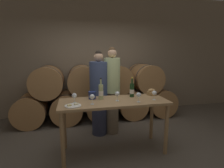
{
  "coord_description": "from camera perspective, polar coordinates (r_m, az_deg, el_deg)",
  "views": [
    {
      "loc": [
        -0.64,
        -2.69,
        1.68
      ],
      "look_at": [
        0.0,
        0.13,
        1.15
      ],
      "focal_mm": 28.0,
      "sensor_mm": 36.0,
      "label": 1
    }
  ],
  "objects": [
    {
      "name": "wine_glass_center",
      "position": [
        2.82,
        1.77,
        -3.27
      ],
      "size": [
        0.08,
        0.08,
        0.16
      ],
      "color": "white",
      "rests_on": "tasting_table"
    },
    {
      "name": "blue_crock",
      "position": [
        2.97,
        -6.51,
        -3.53
      ],
      "size": [
        0.13,
        0.13,
        0.13
      ],
      "color": "navy",
      "rests_on": "tasting_table"
    },
    {
      "name": "wine_bottle_red",
      "position": [
        3.09,
        6.52,
        -2.01
      ],
      "size": [
        0.08,
        0.08,
        0.35
      ],
      "color": "#193819",
      "rests_on": "tasting_table"
    },
    {
      "name": "wine_glass_far_left",
      "position": [
        2.77,
        -12.21,
        -3.77
      ],
      "size": [
        0.08,
        0.08,
        0.16
      ],
      "color": "white",
      "rests_on": "tasting_table"
    },
    {
      "name": "person_right",
      "position": [
        3.57,
        0.03,
        -2.08
      ],
      "size": [
        0.32,
        0.32,
        1.78
      ],
      "color": "#756651",
      "rests_on": "ground_plane"
    },
    {
      "name": "wine_bottle_white",
      "position": [
        2.92,
        -3.63,
        -2.56
      ],
      "size": [
        0.08,
        0.08,
        0.36
      ],
      "color": "#ADBC7F",
      "rests_on": "tasting_table"
    },
    {
      "name": "wine_glass_far_right",
      "position": [
        2.97,
        13.67,
        -2.9
      ],
      "size": [
        0.08,
        0.08,
        0.16
      ],
      "color": "white",
      "rests_on": "tasting_table"
    },
    {
      "name": "stone_wall_back",
      "position": [
        4.84,
        -5.24,
        9.34
      ],
      "size": [
        10.0,
        0.12,
        3.2
      ],
      "color": "gray",
      "rests_on": "ground_plane"
    },
    {
      "name": "person_left",
      "position": [
        3.53,
        -4.27,
        -3.07
      ],
      "size": [
        0.37,
        0.37,
        1.71
      ],
      "color": "#2D334C",
      "rests_on": "ground_plane"
    },
    {
      "name": "ground_plane",
      "position": [
        3.23,
        0.56,
        -20.93
      ],
      "size": [
        10.0,
        10.0,
        0.0
      ],
      "primitive_type": "plane",
      "color": "#564F44"
    },
    {
      "name": "wine_glass_right",
      "position": [
        2.79,
        8.71,
        -3.58
      ],
      "size": [
        0.08,
        0.08,
        0.16
      ],
      "color": "white",
      "rests_on": "tasting_table"
    },
    {
      "name": "bread_basket",
      "position": [
        3.31,
        12.83,
        -2.72
      ],
      "size": [
        0.18,
        0.18,
        0.12
      ],
      "color": "olive",
      "rests_on": "tasting_table"
    },
    {
      "name": "wine_glass_left",
      "position": [
        2.65,
        -6.51,
        -4.22
      ],
      "size": [
        0.08,
        0.08,
        0.16
      ],
      "color": "white",
      "rests_on": "tasting_table"
    },
    {
      "name": "cheese_plate",
      "position": [
        2.63,
        -12.65,
        -6.91
      ],
      "size": [
        0.24,
        0.24,
        0.04
      ],
      "color": "white",
      "rests_on": "tasting_table"
    },
    {
      "name": "barrel_stack",
      "position": [
        4.42,
        -4.1,
        -3.17
      ],
      "size": [
        3.98,
        0.85,
        1.38
      ],
      "color": "#9E7042",
      "rests_on": "ground_plane"
    },
    {
      "name": "tasting_table",
      "position": [
        2.91,
        0.59,
        -7.72
      ],
      "size": [
        1.76,
        0.67,
        0.9
      ],
      "color": "#99754C",
      "rests_on": "ground_plane"
    }
  ]
}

